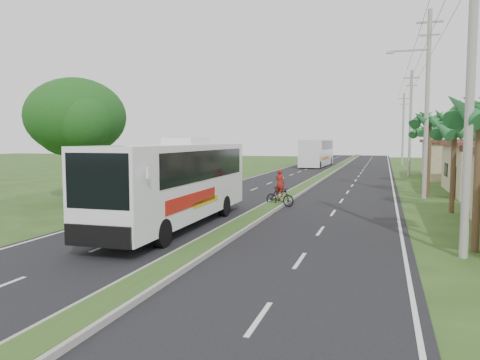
% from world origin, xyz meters
% --- Properties ---
extents(ground, '(180.00, 180.00, 0.00)m').
position_xyz_m(ground, '(0.00, 0.00, 0.00)').
color(ground, '#294318').
rests_on(ground, ground).
extents(road_asphalt, '(14.00, 160.00, 0.02)m').
position_xyz_m(road_asphalt, '(0.00, 20.00, 0.01)').
color(road_asphalt, black).
rests_on(road_asphalt, ground).
extents(median_strip, '(1.20, 160.00, 0.18)m').
position_xyz_m(median_strip, '(0.00, 20.00, 0.10)').
color(median_strip, gray).
rests_on(median_strip, ground).
extents(lane_edge_left, '(0.12, 160.00, 0.01)m').
position_xyz_m(lane_edge_left, '(-6.70, 20.00, 0.00)').
color(lane_edge_left, silver).
rests_on(lane_edge_left, ground).
extents(lane_edge_right, '(0.12, 160.00, 0.01)m').
position_xyz_m(lane_edge_right, '(6.70, 20.00, 0.00)').
color(lane_edge_right, silver).
rests_on(lane_edge_right, ground).
extents(shop_far, '(8.60, 11.60, 3.82)m').
position_xyz_m(shop_far, '(14.00, 36.00, 1.93)').
color(shop_far, tan).
rests_on(shop_far, ground).
extents(palm_verge_b, '(2.40, 2.40, 5.05)m').
position_xyz_m(palm_verge_b, '(9.40, 12.00, 4.36)').
color(palm_verge_b, '#473321').
rests_on(palm_verge_b, ground).
extents(palm_verge_c, '(2.40, 2.40, 5.85)m').
position_xyz_m(palm_verge_c, '(8.80, 19.00, 5.12)').
color(palm_verge_c, '#473321').
rests_on(palm_verge_c, ground).
extents(palm_verge_d, '(2.40, 2.40, 5.25)m').
position_xyz_m(palm_verge_d, '(9.30, 28.00, 4.55)').
color(palm_verge_d, '#473321').
rests_on(palm_verge_d, ground).
extents(shade_tree, '(6.30, 6.00, 7.54)m').
position_xyz_m(shade_tree, '(-12.11, 10.02, 5.03)').
color(shade_tree, '#473321').
rests_on(shade_tree, ground).
extents(utility_pole_a, '(1.60, 0.28, 11.00)m').
position_xyz_m(utility_pole_a, '(8.50, 2.00, 5.67)').
color(utility_pole_a, gray).
rests_on(utility_pole_a, ground).
extents(utility_pole_b, '(3.20, 0.28, 12.00)m').
position_xyz_m(utility_pole_b, '(8.47, 18.00, 6.26)').
color(utility_pole_b, gray).
rests_on(utility_pole_b, ground).
extents(utility_pole_c, '(1.60, 0.28, 11.00)m').
position_xyz_m(utility_pole_c, '(8.50, 38.00, 5.67)').
color(utility_pole_c, gray).
rests_on(utility_pole_c, ground).
extents(utility_pole_d, '(1.60, 0.28, 10.50)m').
position_xyz_m(utility_pole_d, '(8.50, 58.00, 5.42)').
color(utility_pole_d, gray).
rests_on(utility_pole_d, ground).
extents(coach_bus_main, '(2.71, 12.06, 3.89)m').
position_xyz_m(coach_bus_main, '(-2.66, 4.22, 2.14)').
color(coach_bus_main, white).
rests_on(coach_bus_main, ground).
extents(coach_bus_far, '(3.15, 12.95, 3.75)m').
position_xyz_m(coach_bus_far, '(-3.11, 51.92, 2.13)').
color(coach_bus_far, silver).
rests_on(coach_bus_far, ground).
extents(motorcyclist, '(1.87, 1.03, 2.14)m').
position_xyz_m(motorcyclist, '(0.32, 11.62, 0.75)').
color(motorcyclist, black).
rests_on(motorcyclist, ground).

